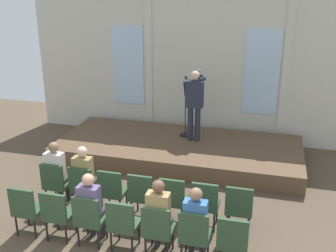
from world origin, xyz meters
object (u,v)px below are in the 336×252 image
at_px(chair_r1_c2, 89,217).
at_px(chair_r0_c0, 56,182).
at_px(audience_r0_c0, 57,170).
at_px(speaker, 194,101).
at_px(chair_r1_c3, 123,222).
at_px(chair_r1_c6, 233,239).
at_px(chair_r0_c2, 112,189).
at_px(chair_r1_c4, 158,228).
at_px(chair_r0_c3, 142,193).
at_px(audience_r1_c4, 159,214).
at_px(mic_stand, 185,123).
at_px(chair_r0_c1, 83,185).
at_px(chair_r1_c1, 57,212).
at_px(chair_r0_c5, 205,202).
at_px(chair_r1_c0, 27,207).
at_px(chair_r0_c6, 239,206).
at_px(audience_r1_c5, 196,220).
at_px(chair_r0_c4, 173,197).
at_px(chair_r1_c5, 194,233).
at_px(audience_r1_c2, 91,205).
at_px(audience_r0_c1, 85,174).

bearing_deg(chair_r1_c2, chair_r0_c0, 140.18).
bearing_deg(audience_r0_c0, speaker, 55.50).
relative_size(chair_r1_c3, chair_r1_c6, 1.00).
xyz_separation_m(chair_r0_c2, chair_r1_c4, (1.17, -0.97, 0.00)).
xyz_separation_m(speaker, chair_r0_c3, (-0.33, -3.10, -0.91)).
bearing_deg(audience_r1_c4, mic_stand, 97.16).
relative_size(chair_r0_c1, chair_r1_c1, 1.00).
bearing_deg(chair_r1_c2, chair_r0_c5, 29.07).
bearing_deg(chair_r1_c1, speaker, 69.88).
xyz_separation_m(mic_stand, chair_r1_c0, (-1.80, -4.33, -0.22)).
height_order(chair_r1_c3, chair_r1_c4, same).
distance_m(audience_r0_c0, chair_r0_c1, 0.62).
bearing_deg(audience_r0_c0, chair_r0_c2, -3.95).
bearing_deg(audience_r0_c0, chair_r0_c6, -1.32).
xyz_separation_m(chair_r0_c1, chair_r1_c2, (0.58, -0.97, 0.00)).
xyz_separation_m(chair_r0_c1, audience_r1_c5, (2.34, -0.89, 0.18)).
bearing_deg(chair_r0_c1, speaker, 64.30).
xyz_separation_m(chair_r0_c4, chair_r1_c2, (-1.17, -0.97, 0.00)).
xyz_separation_m(chair_r0_c0, audience_r1_c4, (2.34, -0.89, 0.21)).
bearing_deg(chair_r1_c3, chair_r0_c4, 59.05).
relative_size(chair_r1_c1, chair_r1_c5, 1.00).
bearing_deg(audience_r1_c5, chair_r0_c3, 142.67).
xyz_separation_m(mic_stand, chair_r0_c1, (-1.22, -3.36, -0.22)).
xyz_separation_m(chair_r1_c1, audience_r1_c4, (1.75, 0.08, 0.21)).
relative_size(audience_r1_c2, audience_r1_c5, 1.01).
distance_m(chair_r0_c1, audience_r0_c1, 0.21).
distance_m(chair_r0_c0, audience_r1_c5, 3.06).
distance_m(chair_r0_c5, audience_r1_c4, 1.09).
bearing_deg(audience_r1_c2, mic_stand, 81.52).
height_order(chair_r0_c4, chair_r0_c6, same).
bearing_deg(chair_r0_c2, chair_r1_c1, -120.95).
bearing_deg(chair_r0_c6, chair_r1_c4, -140.18).
bearing_deg(audience_r0_c1, chair_r1_c1, -90.00).
relative_size(chair_r0_c1, chair_r0_c4, 1.00).
distance_m(speaker, chair_r1_c6, 4.42).
bearing_deg(chair_r1_c5, chair_r1_c6, 0.00).
bearing_deg(audience_r1_c2, chair_r0_c4, 37.34).
xyz_separation_m(chair_r0_c3, audience_r1_c2, (-0.58, -0.89, 0.19)).
relative_size(audience_r0_c0, audience_r0_c1, 1.02).
xyz_separation_m(chair_r0_c1, chair_r0_c6, (2.92, 0.00, 0.00)).
relative_size(chair_r1_c2, chair_r1_c6, 1.00).
distance_m(chair_r0_c0, audience_r0_c1, 0.62).
distance_m(chair_r1_c2, chair_r1_c3, 0.58).
relative_size(chair_r1_c3, chair_r1_c5, 1.00).
bearing_deg(chair_r1_c5, audience_r1_c2, 177.30).
distance_m(mic_stand, chair_r0_c5, 3.55).
xyz_separation_m(chair_r0_c4, chair_r1_c1, (-1.75, -0.97, 0.00)).
xyz_separation_m(chair_r0_c0, chair_r0_c2, (1.17, 0.00, 0.00)).
xyz_separation_m(audience_r0_c1, chair_r0_c4, (1.75, -0.08, -0.19)).
relative_size(chair_r1_c1, audience_r1_c5, 0.73).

